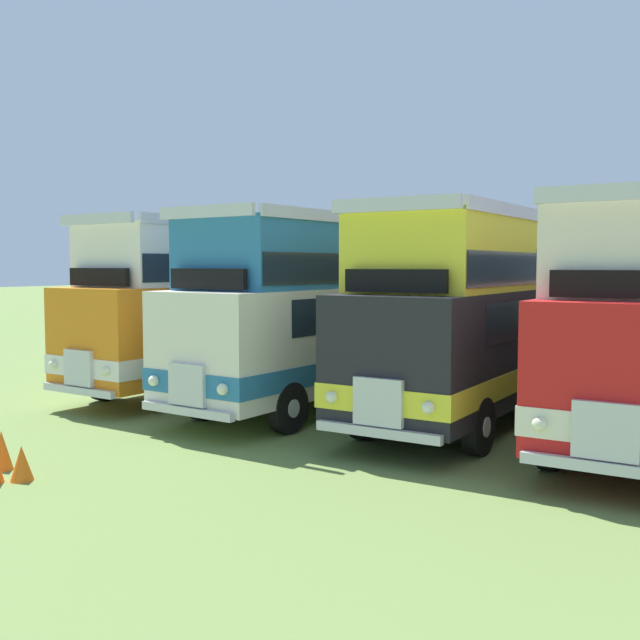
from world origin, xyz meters
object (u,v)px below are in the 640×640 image
at_px(bus_third_in_row, 494,309).
at_px(cone_far_end, 22,463).
at_px(bus_first_in_row, 250,300).
at_px(bus_second_in_row, 344,305).
at_px(cone_mid_row, 2,450).

xyz_separation_m(bus_third_in_row, cone_far_end, (-3.88, -9.59, -2.08)).
xyz_separation_m(bus_first_in_row, bus_third_in_row, (7.27, 0.03, -0.00)).
height_order(bus_second_in_row, cone_far_end, bus_second_in_row).
height_order(bus_first_in_row, bus_third_in_row, same).
bearing_deg(bus_third_in_row, bus_second_in_row, -169.18).
bearing_deg(cone_far_end, bus_first_in_row, 109.51).
bearing_deg(cone_mid_row, bus_third_in_row, 63.37).
distance_m(bus_first_in_row, bus_second_in_row, 3.70).
xyz_separation_m(bus_second_in_row, cone_far_end, (-0.25, -8.89, -2.08)).
xyz_separation_m(bus_second_in_row, cone_mid_row, (-1.08, -8.71, -2.03)).
bearing_deg(bus_second_in_row, cone_far_end, -91.62).
relative_size(bus_first_in_row, bus_second_in_row, 1.06).
xyz_separation_m(bus_first_in_row, cone_far_end, (3.39, -9.56, -2.09)).
distance_m(bus_third_in_row, cone_far_end, 10.55).
xyz_separation_m(cone_mid_row, cone_far_end, (0.83, -0.18, -0.05)).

